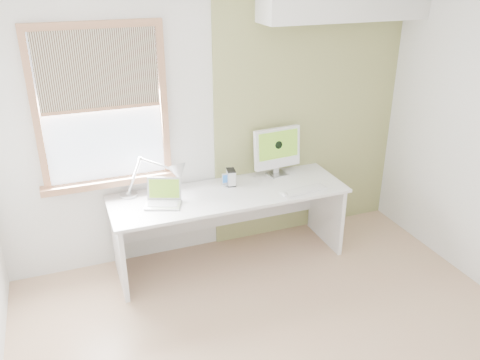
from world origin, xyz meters
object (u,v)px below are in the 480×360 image
external_drive (231,177)px  imac (277,149)px  laptop (164,198)px  desk (227,208)px  desk_lamp (169,175)px

external_drive → imac: imac is taller
external_drive → imac: (0.51, 0.08, 0.19)m
laptop → imac: (1.20, 0.23, 0.22)m
desk → desk_lamp: 0.66m
imac → laptop: bearing=-169.1°
desk_lamp → laptop: desk_lamp is taller
laptop → external_drive: size_ratio=2.36×
imac → external_drive: bearing=-171.2°
external_drive → imac: 0.55m
desk → external_drive: (0.07, 0.09, 0.27)m
desk_lamp → imac: size_ratio=1.29×
external_drive → desk_lamp: bearing=-178.8°
desk_lamp → imac: 1.12m
external_drive → imac: size_ratio=0.32×
desk → desk_lamp: (-0.53, 0.08, 0.39)m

